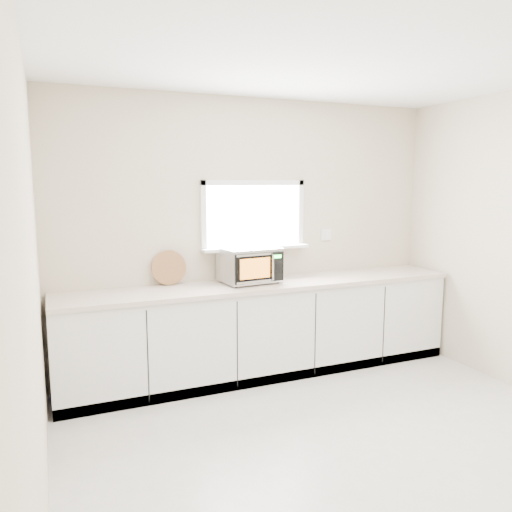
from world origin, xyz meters
TOP-DOWN VIEW (x-y plane):
  - ground at (0.00, 0.00)m, footprint 4.00×4.00m
  - back_wall at (0.00, 2.00)m, footprint 4.00×0.17m
  - cabinets at (0.00, 1.70)m, footprint 3.92×0.60m
  - countertop at (0.00, 1.69)m, footprint 3.92×0.64m
  - microwave at (-0.13, 1.74)m, footprint 0.56×0.46m
  - knife_block at (-0.26, 1.70)m, footprint 0.15×0.21m
  - cutting_board at (-0.88, 1.94)m, footprint 0.33×0.08m
  - coffee_grinder at (0.08, 1.78)m, footprint 0.14×0.14m

SIDE VIEW (x-z plane):
  - ground at x=0.00m, z-range 0.00..0.00m
  - cabinets at x=0.00m, z-range 0.00..0.88m
  - countertop at x=0.00m, z-range 0.88..0.92m
  - coffee_grinder at x=0.08m, z-range 0.92..1.15m
  - knife_block at x=-0.26m, z-range 0.90..1.18m
  - cutting_board at x=-0.88m, z-range 0.92..1.25m
  - microwave at x=-0.13m, z-range 0.93..1.27m
  - back_wall at x=0.00m, z-range 0.01..2.71m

